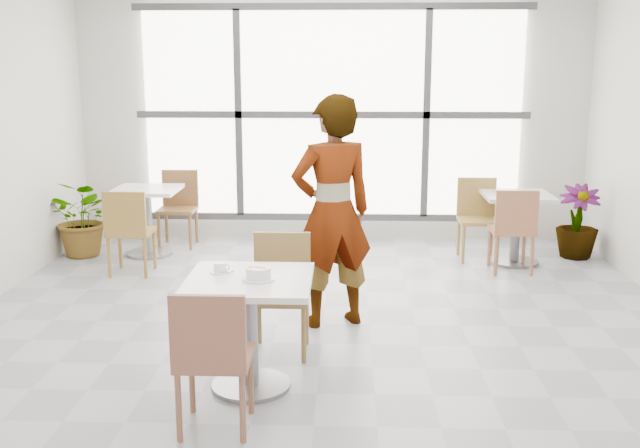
{
  "coord_description": "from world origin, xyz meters",
  "views": [
    {
      "loc": [
        0.19,
        -5.33,
        2.1
      ],
      "look_at": [
        0.0,
        -0.3,
        1.0
      ],
      "focal_mm": 41.64,
      "sensor_mm": 36.0,
      "label": 1
    }
  ],
  "objects_px": {
    "coffee_cup": "(220,268)",
    "bg_table_right": "(516,218)",
    "bg_table_left": "(147,212)",
    "plant_right": "(577,222)",
    "main_table": "(250,312)",
    "chair_near": "(212,352)",
    "bg_chair_right_near": "(514,225)",
    "bg_chair_right_far": "(477,213)",
    "oatmeal_bowl": "(258,273)",
    "bg_chair_left_far": "(179,203)",
    "chair_far": "(281,284)",
    "bg_chair_left_near": "(128,227)",
    "person": "(332,212)",
    "plant_left": "(84,218)"
  },
  "relations": [
    {
      "from": "bg_chair_right_near",
      "to": "plant_left",
      "type": "bearing_deg",
      "value": -6.53
    },
    {
      "from": "person",
      "to": "plant_right",
      "type": "height_order",
      "value": "person"
    },
    {
      "from": "oatmeal_bowl",
      "to": "bg_table_left",
      "type": "height_order",
      "value": "oatmeal_bowl"
    },
    {
      "from": "oatmeal_bowl",
      "to": "coffee_cup",
      "type": "xyz_separation_m",
      "value": [
        -0.27,
        0.16,
        -0.01
      ]
    },
    {
      "from": "oatmeal_bowl",
      "to": "plant_right",
      "type": "height_order",
      "value": "oatmeal_bowl"
    },
    {
      "from": "chair_far",
      "to": "oatmeal_bowl",
      "type": "height_order",
      "value": "chair_far"
    },
    {
      "from": "bg_chair_right_far",
      "to": "bg_table_left",
      "type": "bearing_deg",
      "value": -179.8
    },
    {
      "from": "bg_table_left",
      "to": "bg_chair_right_far",
      "type": "relative_size",
      "value": 0.86
    },
    {
      "from": "bg_chair_left_far",
      "to": "bg_table_right",
      "type": "bearing_deg",
      "value": -10.41
    },
    {
      "from": "oatmeal_bowl",
      "to": "plant_left",
      "type": "distance_m",
      "value": 4.11
    },
    {
      "from": "chair_near",
      "to": "bg_chair_right_near",
      "type": "relative_size",
      "value": 1.0
    },
    {
      "from": "oatmeal_bowl",
      "to": "bg_chair_left_far",
      "type": "distance_m",
      "value": 4.18
    },
    {
      "from": "coffee_cup",
      "to": "bg_chair_right_near",
      "type": "bearing_deg",
      "value": 47.11
    },
    {
      "from": "oatmeal_bowl",
      "to": "bg_chair_right_far",
      "type": "distance_m",
      "value": 3.99
    },
    {
      "from": "chair_near",
      "to": "bg_chair_right_near",
      "type": "distance_m",
      "value": 4.21
    },
    {
      "from": "plant_left",
      "to": "bg_chair_right_near",
      "type": "bearing_deg",
      "value": -6.53
    },
    {
      "from": "bg_table_left",
      "to": "oatmeal_bowl",
      "type": "bearing_deg",
      "value": -64.41
    },
    {
      "from": "plant_left",
      "to": "bg_table_left",
      "type": "bearing_deg",
      "value": 6.41
    },
    {
      "from": "chair_far",
      "to": "person",
      "type": "bearing_deg",
      "value": 57.4
    },
    {
      "from": "bg_chair_right_far",
      "to": "plant_right",
      "type": "height_order",
      "value": "bg_chair_right_far"
    },
    {
      "from": "oatmeal_bowl",
      "to": "bg_chair_right_near",
      "type": "distance_m",
      "value": 3.63
    },
    {
      "from": "coffee_cup",
      "to": "person",
      "type": "xyz_separation_m",
      "value": [
        0.71,
        1.13,
        0.15
      ]
    },
    {
      "from": "chair_near",
      "to": "bg_table_right",
      "type": "relative_size",
      "value": 1.16
    },
    {
      "from": "chair_far",
      "to": "bg_chair_right_far",
      "type": "xyz_separation_m",
      "value": [
        1.9,
        2.73,
        0.0
      ]
    },
    {
      "from": "oatmeal_bowl",
      "to": "bg_table_right",
      "type": "bearing_deg",
      "value": 54.13
    },
    {
      "from": "bg_chair_left_far",
      "to": "bg_chair_right_near",
      "type": "relative_size",
      "value": 1.0
    },
    {
      "from": "chair_far",
      "to": "bg_chair_right_far",
      "type": "bearing_deg",
      "value": 55.26
    },
    {
      "from": "bg_table_left",
      "to": "bg_chair_left_near",
      "type": "distance_m",
      "value": 0.82
    },
    {
      "from": "bg_table_left",
      "to": "bg_chair_right_near",
      "type": "relative_size",
      "value": 0.86
    },
    {
      "from": "plant_right",
      "to": "bg_chair_left_near",
      "type": "bearing_deg",
      "value": -169.29
    },
    {
      "from": "person",
      "to": "bg_chair_left_near",
      "type": "height_order",
      "value": "person"
    },
    {
      "from": "bg_chair_right_near",
      "to": "bg_table_left",
      "type": "bearing_deg",
      "value": -8.77
    },
    {
      "from": "oatmeal_bowl",
      "to": "bg_chair_left_near",
      "type": "xyz_separation_m",
      "value": [
        -1.62,
        2.62,
        -0.29
      ]
    },
    {
      "from": "main_table",
      "to": "plant_left",
      "type": "bearing_deg",
      "value": 124.19
    },
    {
      "from": "main_table",
      "to": "plant_left",
      "type": "xyz_separation_m",
      "value": [
        -2.26,
        3.33,
        -0.1
      ]
    },
    {
      "from": "chair_near",
      "to": "bg_table_left",
      "type": "xyz_separation_m",
      "value": [
        -1.45,
        4.04,
        -0.01
      ]
    },
    {
      "from": "oatmeal_bowl",
      "to": "bg_chair_left_near",
      "type": "distance_m",
      "value": 3.09
    },
    {
      "from": "chair_far",
      "to": "plant_left",
      "type": "height_order",
      "value": "chair_far"
    },
    {
      "from": "plant_right",
      "to": "oatmeal_bowl",
      "type": "bearing_deg",
      "value": -131.2
    },
    {
      "from": "bg_table_right",
      "to": "bg_chair_right_far",
      "type": "bearing_deg",
      "value": 149.51
    },
    {
      "from": "bg_table_right",
      "to": "bg_chair_right_far",
      "type": "xyz_separation_m",
      "value": [
        -0.37,
        0.22,
        0.01
      ]
    },
    {
      "from": "bg_table_left",
      "to": "bg_chair_right_near",
      "type": "height_order",
      "value": "bg_chair_right_near"
    },
    {
      "from": "coffee_cup",
      "to": "bg_table_right",
      "type": "height_order",
      "value": "coffee_cup"
    },
    {
      "from": "plant_right",
      "to": "main_table",
      "type": "bearing_deg",
      "value": -132.08
    },
    {
      "from": "coffee_cup",
      "to": "bg_table_left",
      "type": "bearing_deg",
      "value": 112.76
    },
    {
      "from": "chair_far",
      "to": "bg_chair_left_near",
      "type": "relative_size",
      "value": 1.0
    },
    {
      "from": "person",
      "to": "plant_left",
      "type": "bearing_deg",
      "value": -59.32
    },
    {
      "from": "bg_chair_right_near",
      "to": "bg_chair_right_far",
      "type": "xyz_separation_m",
      "value": [
        -0.26,
        0.61,
        0.0
      ]
    },
    {
      "from": "main_table",
      "to": "plant_left",
      "type": "height_order",
      "value": "plant_left"
    },
    {
      "from": "chair_far",
      "to": "bg_table_right",
      "type": "xyz_separation_m",
      "value": [
        2.27,
        2.52,
        -0.01
      ]
    }
  ]
}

